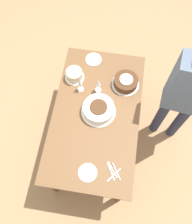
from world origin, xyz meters
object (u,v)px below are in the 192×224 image
(cake_front_chocolate, at_px, (126,82))
(cake_center_white, at_px, (98,109))
(wine_glass_far, at_px, (80,82))
(person_cutting, at_px, (187,94))
(cake_back_decorated, at_px, (74,75))
(wine_glass_near, at_px, (98,84))

(cake_front_chocolate, bearing_deg, cake_center_white, 146.81)
(cake_front_chocolate, relative_size, wine_glass_far, 1.43)
(person_cutting, bearing_deg, cake_back_decorated, -1.10)
(wine_glass_near, bearing_deg, cake_center_white, -170.58)
(cake_back_decorated, relative_size, wine_glass_near, 1.04)
(cake_center_white, bearing_deg, wine_glass_near, 9.42)
(cake_front_chocolate, bearing_deg, cake_back_decorated, 90.07)
(cake_center_white, height_order, wine_glass_near, wine_glass_near)
(cake_center_white, relative_size, person_cutting, 0.21)
(cake_center_white, relative_size, cake_front_chocolate, 1.20)
(cake_center_white, relative_size, wine_glass_near, 1.75)
(cake_center_white, bearing_deg, cake_back_decorated, 41.40)
(cake_front_chocolate, relative_size, person_cutting, 0.18)
(cake_back_decorated, bearing_deg, cake_front_chocolate, -89.93)
(person_cutting, bearing_deg, cake_front_chocolate, -8.77)
(cake_back_decorated, height_order, person_cutting, person_cutting)
(wine_glass_far, relative_size, person_cutting, 0.12)
(cake_center_white, xyz_separation_m, cake_back_decorated, (0.36, 0.32, 0.00))
(cake_center_white, distance_m, cake_back_decorated, 0.48)
(cake_back_decorated, xyz_separation_m, wine_glass_far, (-0.13, -0.09, 0.08))
(cake_center_white, distance_m, wine_glass_far, 0.33)
(cake_front_chocolate, relative_size, cake_back_decorated, 1.40)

